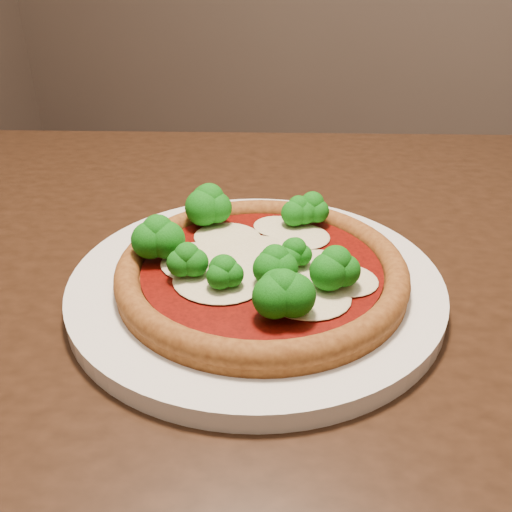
% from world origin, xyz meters
% --- Properties ---
extents(dining_table, '(1.41, 1.20, 0.75)m').
position_xyz_m(dining_table, '(0.03, 0.08, 0.65)').
color(dining_table, black).
rests_on(dining_table, floor).
extents(plate, '(0.34, 0.34, 0.02)m').
position_xyz_m(plate, '(0.05, 0.04, 0.76)').
color(plate, silver).
rests_on(plate, dining_table).
extents(pizza, '(0.26, 0.26, 0.06)m').
position_xyz_m(pizza, '(0.06, 0.03, 0.78)').
color(pizza, brown).
rests_on(pizza, plate).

